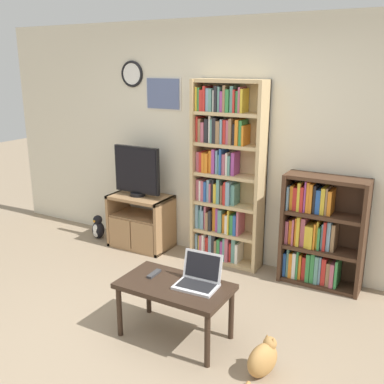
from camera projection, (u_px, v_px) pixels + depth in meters
name	position (u px, v px, depth m)	size (l,w,h in m)	color
ground_plane	(131.00, 347.00, 3.51)	(18.00, 18.00, 0.00)	gray
wall_back	(238.00, 144.00, 4.80)	(6.54, 0.09, 2.60)	beige
tv_stand	(140.00, 221.00, 5.36)	(0.72, 0.44, 0.64)	#9E754C
television	(137.00, 171.00, 5.21)	(0.60, 0.18, 0.59)	black
bookshelf_tall	(224.00, 176.00, 4.80)	(0.78, 0.25, 1.99)	tan
bookshelf_short	(317.00, 234.00, 4.42)	(0.79, 0.29, 1.11)	#472D1E
coffee_table	(175.00, 291.00, 3.54)	(0.89, 0.49, 0.47)	#332319
laptop	(199.00, 278.00, 3.49)	(0.34, 0.28, 0.25)	silver
remote_near_laptop	(154.00, 274.00, 3.67)	(0.05, 0.16, 0.02)	#38383A
cat	(263.00, 359.00, 3.17)	(0.23, 0.52, 0.29)	#B78447
penguin_figurine	(98.00, 228.00, 5.67)	(0.16, 0.15, 0.30)	black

